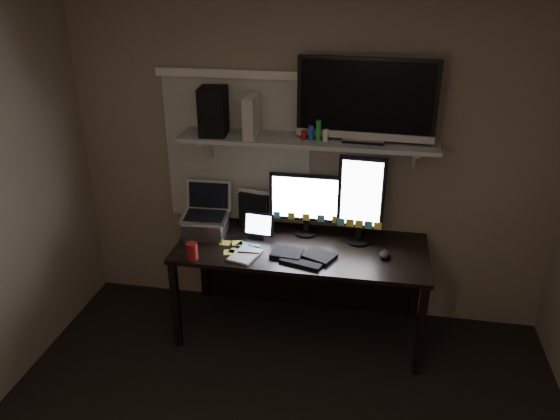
% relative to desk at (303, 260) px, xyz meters
% --- Properties ---
extents(back_wall, '(3.60, 0.00, 3.60)m').
position_rel_desk_xyz_m(back_wall, '(0.00, 0.25, 0.70)').
color(back_wall, '#756254').
rests_on(back_wall, floor).
extents(window_blinds, '(1.10, 0.02, 1.10)m').
position_rel_desk_xyz_m(window_blinds, '(-0.55, 0.24, 0.75)').
color(window_blinds, beige).
rests_on(window_blinds, back_wall).
extents(desk, '(1.80, 0.75, 0.73)m').
position_rel_desk_xyz_m(desk, '(0.00, 0.00, 0.00)').
color(desk, black).
rests_on(desk, floor).
extents(wall_shelf, '(1.80, 0.35, 0.03)m').
position_rel_desk_xyz_m(wall_shelf, '(0.00, 0.08, 0.91)').
color(wall_shelf, '#A0A19D').
rests_on(wall_shelf, back_wall).
extents(monitor_landscape, '(0.55, 0.06, 0.49)m').
position_rel_desk_xyz_m(monitor_landscape, '(0.00, 0.09, 0.42)').
color(monitor_landscape, black).
rests_on(monitor_landscape, desk).
extents(monitor_portrait, '(0.34, 0.09, 0.66)m').
position_rel_desk_xyz_m(monitor_portrait, '(0.40, 0.03, 0.51)').
color(monitor_portrait, black).
rests_on(monitor_portrait, desk).
extents(keyboard, '(0.48, 0.29, 0.03)m').
position_rel_desk_xyz_m(keyboard, '(0.03, -0.27, 0.19)').
color(keyboard, black).
rests_on(keyboard, desk).
extents(mouse, '(0.09, 0.13, 0.04)m').
position_rel_desk_xyz_m(mouse, '(0.59, -0.18, 0.20)').
color(mouse, black).
rests_on(mouse, desk).
extents(notepad, '(0.22, 0.27, 0.01)m').
position_rel_desk_xyz_m(notepad, '(-0.37, -0.33, 0.18)').
color(notepad, silver).
rests_on(notepad, desk).
extents(tablet, '(0.24, 0.12, 0.20)m').
position_rel_desk_xyz_m(tablet, '(-0.33, -0.03, 0.28)').
color(tablet, black).
rests_on(tablet, desk).
extents(file_sorter, '(0.25, 0.15, 0.30)m').
position_rel_desk_xyz_m(file_sorter, '(-0.40, 0.15, 0.33)').
color(file_sorter, black).
rests_on(file_sorter, desk).
extents(laptop, '(0.35, 0.29, 0.38)m').
position_rel_desk_xyz_m(laptop, '(-0.73, -0.07, 0.37)').
color(laptop, silver).
rests_on(laptop, desk).
extents(cup, '(0.10, 0.10, 0.12)m').
position_rel_desk_xyz_m(cup, '(-0.72, -0.43, 0.24)').
color(cup, maroon).
rests_on(cup, desk).
extents(sticky_notes, '(0.37, 0.30, 0.00)m').
position_rel_desk_xyz_m(sticky_notes, '(-0.47, -0.23, 0.18)').
color(sticky_notes, '#EFED40').
rests_on(sticky_notes, desk).
extents(tv, '(0.94, 0.23, 0.56)m').
position_rel_desk_xyz_m(tv, '(0.39, 0.08, 1.21)').
color(tv, black).
rests_on(tv, wall_shelf).
extents(game_console, '(0.08, 0.24, 0.29)m').
position_rel_desk_xyz_m(game_console, '(-0.39, 0.05, 1.07)').
color(game_console, silver).
rests_on(game_console, wall_shelf).
extents(speaker, '(0.20, 0.24, 0.34)m').
position_rel_desk_xyz_m(speaker, '(-0.66, 0.05, 1.09)').
color(speaker, black).
rests_on(speaker, wall_shelf).
extents(bottles, '(0.23, 0.11, 0.14)m').
position_rel_desk_xyz_m(bottles, '(0.06, 0.04, 1.00)').
color(bottles, '#A50F0C').
rests_on(bottles, wall_shelf).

